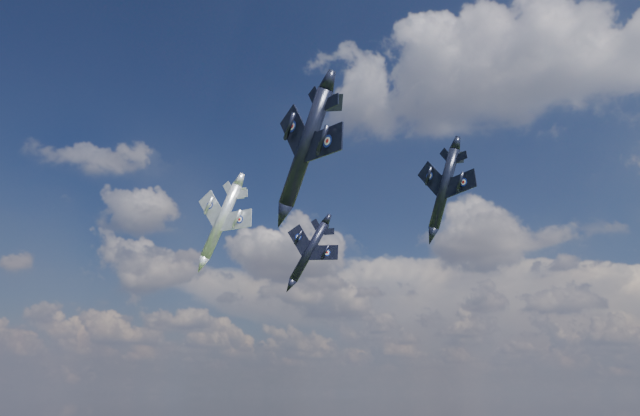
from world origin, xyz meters
The scene contains 4 objects.
jet_lead_navy centered at (-3.40, 17.21, 79.17)m, with size 9.07×12.65×2.62m, color black, non-canonical shape.
jet_right_navy centered at (12.69, -13.34, 80.91)m, with size 10.68×14.89×3.08m, color black, non-canonical shape.
jet_high_navy centered at (15.65, 20.49, 86.62)m, with size 10.94×15.26×3.16m, color black, non-canonical shape.
jet_left_silver centered at (-14.24, 10.89, 83.47)m, with size 11.12×15.50×3.21m, color gray, non-canonical shape.
Camera 1 is at (37.52, -58.57, 59.86)m, focal length 35.00 mm.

